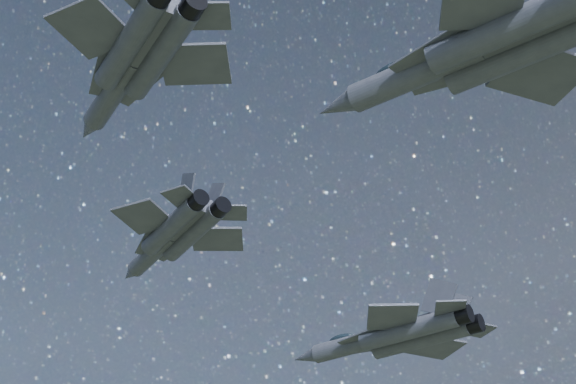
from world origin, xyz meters
The scene contains 4 objects.
jet_lead centered at (-13.67, 5.12, 155.87)m, with size 16.31×10.83×4.15m.
jet_left centered at (-5.41, 24.90, 152.20)m, with size 18.79×13.32×4.77m.
jet_right centered at (-0.15, -12.86, 154.57)m, with size 16.12×10.58×4.14m.
jet_slot centered at (17.95, -4.57, 151.79)m, with size 18.71×13.31×4.77m.
Camera 1 is at (32.26, -41.78, 117.84)m, focal length 60.00 mm.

